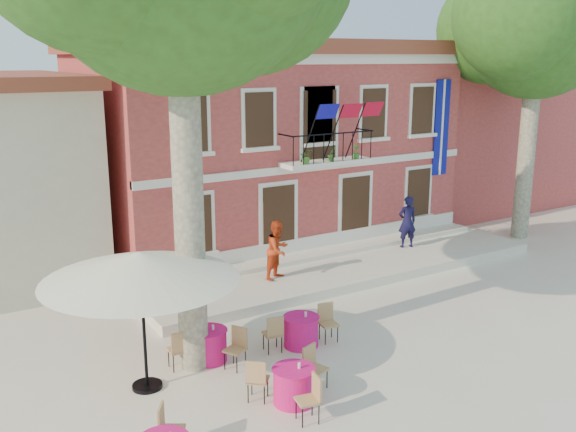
# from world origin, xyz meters

# --- Properties ---
(ground) EXTENTS (90.00, 90.00, 0.00)m
(ground) POSITION_xyz_m (0.00, 0.00, 0.00)
(ground) COLOR beige
(ground) RESTS_ON ground
(main_building) EXTENTS (13.50, 9.59, 7.50)m
(main_building) POSITION_xyz_m (2.00, 9.99, 3.78)
(main_building) COLOR #C34A46
(main_building) RESTS_ON ground
(neighbor_east) EXTENTS (9.40, 9.40, 6.40)m
(neighbor_east) POSITION_xyz_m (14.00, 11.00, 3.22)
(neighbor_east) COLOR #C34A46
(neighbor_east) RESTS_ON ground
(terrace) EXTENTS (14.00, 3.40, 0.30)m
(terrace) POSITION_xyz_m (2.00, 4.40, 0.15)
(terrace) COLOR silver
(terrace) RESTS_ON ground
(plane_tree_east) EXTENTS (5.55, 5.55, 10.91)m
(plane_tree_east) POSITION_xyz_m (10.45, 4.22, 8.06)
(plane_tree_east) COLOR #A59E84
(plane_tree_east) RESTS_ON ground
(patio_umbrella) EXTENTS (4.09, 4.09, 3.04)m
(patio_umbrella) POSITION_xyz_m (-6.19, 0.50, 2.73)
(patio_umbrella) COLOR black
(patio_umbrella) RESTS_ON ground
(pedestrian_navy) EXTENTS (0.78, 0.62, 1.86)m
(pedestrian_navy) POSITION_xyz_m (4.99, 4.76, 1.23)
(pedestrian_navy) COLOR black
(pedestrian_navy) RESTS_ON terrace
(pedestrian_orange) EXTENTS (1.09, 0.99, 1.82)m
(pedestrian_orange) POSITION_xyz_m (-0.62, 4.32, 1.21)
(pedestrian_orange) COLOR red
(pedestrian_orange) RESTS_ON terrace
(cafe_table_1) EXTENTS (1.83, 1.78, 0.95)m
(cafe_table_1) POSITION_xyz_m (-3.85, -1.68, 0.43)
(cafe_table_1) COLOR #F11662
(cafe_table_1) RESTS_ON ground
(cafe_table_3) EXTENTS (1.67, 1.87, 0.95)m
(cafe_table_3) POSITION_xyz_m (-4.53, 0.95, 0.43)
(cafe_table_3) COLOR #F11662
(cafe_table_3) RESTS_ON ground
(cafe_table_4) EXTENTS (1.96, 0.90, 0.95)m
(cafe_table_4) POSITION_xyz_m (-2.27, 0.48, 0.42)
(cafe_table_4) COLOR #F11662
(cafe_table_4) RESTS_ON ground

